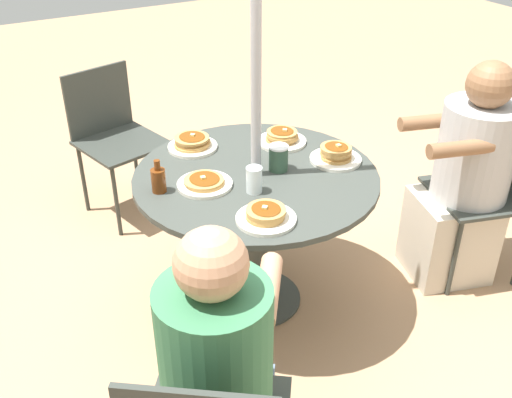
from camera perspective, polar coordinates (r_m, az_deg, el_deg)
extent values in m
plane|color=tan|center=(3.05, 0.00, -9.44)|extent=(12.00, 12.00, 0.00)
cylinder|color=#383D38|center=(3.04, 0.00, -9.34)|extent=(0.44, 0.44, 0.01)
cylinder|color=#383D38|center=(2.83, 0.00, -4.16)|extent=(0.11, 0.11, 0.69)
cylinder|color=#383D38|center=(2.64, 0.00, 2.15)|extent=(1.09, 1.09, 0.03)
cylinder|color=#ADADB2|center=(2.45, 0.00, 11.63)|extent=(0.04, 0.04, 2.32)
cylinder|color=#333833|center=(3.63, -8.19, 1.86)|extent=(0.02, 0.02, 0.45)
cylinder|color=#333833|center=(3.46, -13.15, -0.24)|extent=(0.02, 0.02, 0.45)
cylinder|color=#333833|center=(3.91, -11.42, 3.78)|extent=(0.02, 0.02, 0.45)
cylinder|color=#333833|center=(3.75, -16.14, 1.92)|extent=(0.02, 0.02, 0.45)
cube|color=#333833|center=(3.58, -12.65, 5.17)|extent=(0.53, 0.53, 0.02)
cube|color=#333833|center=(3.66, -14.78, 9.04)|extent=(0.12, 0.41, 0.39)
cylinder|color=#38754C|center=(1.79, -3.87, -14.80)|extent=(0.33, 0.33, 0.49)
sphere|color=tan|center=(1.57, -4.30, -6.18)|extent=(0.20, 0.20, 0.20)
cylinder|color=tan|center=(1.86, -7.21, -7.97)|extent=(0.27, 0.22, 0.07)
cylinder|color=tan|center=(1.83, 1.15, -8.61)|extent=(0.27, 0.22, 0.07)
cylinder|color=#333833|center=(3.09, 18.38, -5.40)|extent=(0.02, 0.02, 0.45)
cylinder|color=#333833|center=(3.35, 15.35, -1.76)|extent=(0.02, 0.02, 0.45)
cylinder|color=#333833|center=(3.53, 20.73, -0.97)|extent=(0.02, 0.02, 0.45)
cube|color=#333833|center=(3.18, 20.37, 0.46)|extent=(0.54, 0.54, 0.02)
cube|color=beige|center=(3.25, 17.90, -3.33)|extent=(0.44, 0.47, 0.45)
cylinder|color=#B2B2B2|center=(3.05, 20.21, 4.13)|extent=(0.37, 0.37, 0.49)
sphere|color=brown|center=(2.92, 21.43, 10.11)|extent=(0.22, 0.22, 0.22)
cylinder|color=brown|center=(2.79, 18.90, 4.57)|extent=(0.15, 0.31, 0.07)
cylinder|color=brown|center=(3.02, 16.16, 7.08)|extent=(0.15, 0.31, 0.07)
cylinder|color=silver|center=(2.77, 7.58, 3.77)|extent=(0.24, 0.24, 0.02)
cylinder|color=#BC8947|center=(2.76, 7.64, 3.99)|extent=(0.14, 0.14, 0.01)
cylinder|color=#BC8947|center=(2.76, 7.57, 4.34)|extent=(0.14, 0.14, 0.01)
cylinder|color=#BC8947|center=(2.75, 7.68, 4.52)|extent=(0.14, 0.14, 0.01)
cylinder|color=#BC8947|center=(2.74, 7.62, 4.82)|extent=(0.14, 0.14, 0.01)
ellipsoid|color=brown|center=(2.74, 7.67, 4.98)|extent=(0.11, 0.10, 0.00)
cube|color=#F4E084|center=(2.74, 7.87, 5.09)|extent=(0.02, 0.02, 0.01)
cylinder|color=silver|center=(2.92, 2.48, 5.50)|extent=(0.24, 0.24, 0.02)
cylinder|color=#BC8947|center=(2.91, 2.37, 5.74)|extent=(0.15, 0.15, 0.01)
cylinder|color=#BC8947|center=(2.91, 2.56, 5.95)|extent=(0.15, 0.15, 0.01)
cylinder|color=#BC8947|center=(2.90, 2.48, 6.11)|extent=(0.15, 0.15, 0.01)
cylinder|color=#BC8947|center=(2.89, 2.49, 6.36)|extent=(0.15, 0.15, 0.01)
ellipsoid|color=brown|center=(2.89, 2.50, 6.51)|extent=(0.12, 0.11, 0.00)
cube|color=#F4E084|center=(2.89, 2.76, 6.59)|extent=(0.03, 0.03, 0.01)
cylinder|color=silver|center=(2.55, -4.90, 1.40)|extent=(0.24, 0.24, 0.02)
cylinder|color=#BC8947|center=(2.54, -4.90, 1.58)|extent=(0.17, 0.17, 0.01)
cylinder|color=#BC8947|center=(2.54, -5.00, 1.80)|extent=(0.17, 0.17, 0.01)
ellipsoid|color=brown|center=(2.54, -4.93, 1.96)|extent=(0.14, 0.13, 0.00)
cube|color=#F4E084|center=(2.53, -5.08, 2.07)|extent=(0.02, 0.02, 0.01)
cylinder|color=silver|center=(2.31, 0.96, -1.91)|extent=(0.24, 0.24, 0.02)
cylinder|color=#BC8947|center=(2.30, 0.88, -1.63)|extent=(0.15, 0.15, 0.01)
cylinder|color=#BC8947|center=(2.30, 0.95, -1.38)|extent=(0.15, 0.15, 0.01)
cylinder|color=#BC8947|center=(2.29, 0.96, -1.09)|extent=(0.16, 0.16, 0.01)
ellipsoid|color=brown|center=(2.29, 0.97, -0.92)|extent=(0.12, 0.11, 0.00)
cube|color=#F4E084|center=(2.28, 0.84, -0.79)|extent=(0.03, 0.03, 0.01)
cylinder|color=silver|center=(2.88, -6.05, 4.96)|extent=(0.24, 0.24, 0.02)
cylinder|color=#BC8947|center=(2.87, -6.13, 5.17)|extent=(0.17, 0.17, 0.01)
cylinder|color=#BC8947|center=(2.86, -5.99, 5.39)|extent=(0.16, 0.16, 0.01)
cylinder|color=#BC8947|center=(2.86, -6.20, 5.60)|extent=(0.16, 0.16, 0.01)
cylinder|color=#BC8947|center=(2.85, -6.13, 5.78)|extent=(0.16, 0.16, 0.01)
ellipsoid|color=brown|center=(2.85, -6.11, 5.93)|extent=(0.13, 0.12, 0.00)
cube|color=#F4E084|center=(2.85, -6.06, 6.10)|extent=(0.03, 0.03, 0.01)
cylinder|color=#602D0F|center=(2.51, -9.26, 1.74)|extent=(0.06, 0.06, 0.10)
cylinder|color=#602D0F|center=(2.48, -9.40, 3.20)|extent=(0.03, 0.03, 0.04)
torus|color=#602D0F|center=(2.53, -9.52, 2.31)|extent=(0.05, 0.01, 0.05)
cylinder|color=#33513D|center=(2.65, 2.15, 3.86)|extent=(0.09, 0.09, 0.11)
cylinder|color=white|center=(2.62, 2.17, 4.99)|extent=(0.09, 0.09, 0.01)
cylinder|color=silver|center=(2.48, -0.18, 1.85)|extent=(0.07, 0.07, 0.11)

